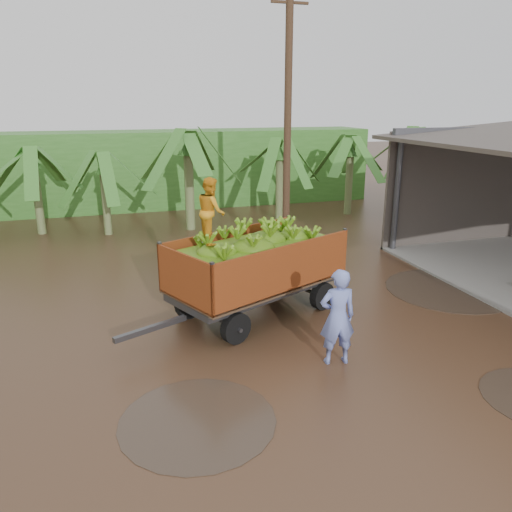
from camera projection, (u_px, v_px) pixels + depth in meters
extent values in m
plane|color=black|center=(317.00, 344.00, 10.58)|extent=(100.00, 100.00, 0.00)
cube|color=#2D661E|center=(148.00, 169.00, 24.12)|extent=(22.00, 3.00, 3.60)
cube|color=#47474C|center=(151.00, 328.00, 10.15)|extent=(1.55, 0.79, 0.11)
imported|color=orange|center=(211.00, 211.00, 10.82)|extent=(0.57, 0.72, 1.46)
imported|color=#6D7CC6|center=(337.00, 317.00, 9.57)|extent=(0.76, 0.55, 1.94)
cylinder|color=#47301E|center=(288.00, 125.00, 16.09)|extent=(0.24, 0.24, 8.42)
cube|color=#47301E|center=(290.00, 2.00, 15.04)|extent=(1.20, 0.08, 0.08)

